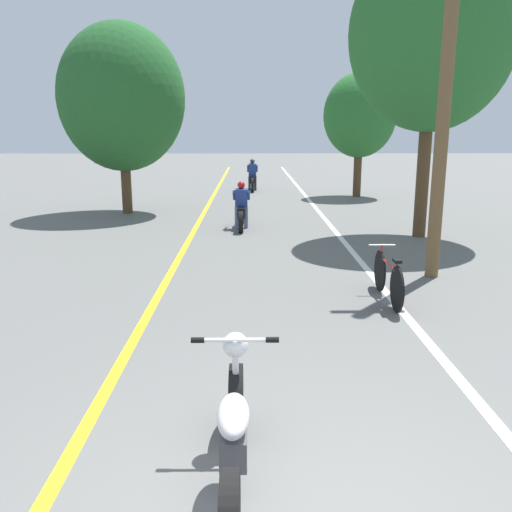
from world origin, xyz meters
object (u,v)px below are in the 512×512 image
at_px(roadside_tree_right_near, 433,34).
at_px(motorcycle_rider_lead, 241,210).
at_px(roadside_tree_left, 122,98).
at_px(bicycle_parked, 388,278).
at_px(utility_pole, 445,90).
at_px(motorcycle_rider_far, 252,179).
at_px(motorcycle_foreground, 234,435).
at_px(roadside_tree_right_far, 360,116).

relative_size(roadside_tree_right_near, motorcycle_rider_lead, 3.61).
distance_m(roadside_tree_left, motorcycle_rider_lead, 5.66).
bearing_deg(bicycle_parked, roadside_tree_right_near, 68.18).
relative_size(roadside_tree_right_near, roadside_tree_left, 1.21).
bearing_deg(utility_pole, motorcycle_rider_far, 102.61).
relative_size(motorcycle_foreground, motorcycle_rider_lead, 1.11).
relative_size(utility_pole, motorcycle_foreground, 2.95).
xyz_separation_m(utility_pole, motorcycle_rider_far, (-3.28, 14.67, -2.81)).
height_order(motorcycle_foreground, motorcycle_rider_lead, motorcycle_rider_lead).
distance_m(utility_pole, motorcycle_foreground, 7.60).
bearing_deg(roadside_tree_left, utility_pole, -46.99).
height_order(roadside_tree_left, motorcycle_rider_lead, roadside_tree_left).
bearing_deg(roadside_tree_left, motorcycle_rider_far, 58.48).
relative_size(roadside_tree_right_far, bicycle_parked, 2.73).
height_order(motorcycle_rider_lead, motorcycle_rider_far, motorcycle_rider_far).
xyz_separation_m(motorcycle_foreground, motorcycle_rider_lead, (-0.12, 11.22, 0.06)).
height_order(utility_pole, roadside_tree_right_near, roadside_tree_right_near).
xyz_separation_m(roadside_tree_left, motorcycle_rider_far, (4.13, 6.73, -3.11)).
bearing_deg(roadside_tree_right_near, roadside_tree_right_far, 89.80).
distance_m(roadside_tree_right_near, roadside_tree_right_far, 8.68).
bearing_deg(bicycle_parked, motorcycle_rider_lead, 110.31).
relative_size(roadside_tree_right_far, motorcycle_rider_far, 2.29).
height_order(roadside_tree_right_near, bicycle_parked, roadside_tree_right_near).
bearing_deg(bicycle_parked, motorcycle_rider_far, 97.40).
height_order(roadside_tree_right_near, motorcycle_rider_far, roadside_tree_right_near).
bearing_deg(motorcycle_rider_lead, motorcycle_rider_far, 87.90).
distance_m(utility_pole, roadside_tree_right_far, 12.46).
distance_m(roadside_tree_right_near, motorcycle_rider_far, 12.36).
bearing_deg(roadside_tree_left, bicycle_parked, -56.49).
bearing_deg(motorcycle_rider_lead, bicycle_parked, -69.69).
xyz_separation_m(roadside_tree_right_near, roadside_tree_right_far, (0.03, 8.52, -1.67)).
height_order(roadside_tree_left, bicycle_parked, roadside_tree_left).
bearing_deg(motorcycle_foreground, roadside_tree_right_near, 65.88).
height_order(motorcycle_rider_far, bicycle_parked, motorcycle_rider_far).
bearing_deg(motorcycle_rider_lead, roadside_tree_left, 143.50).
distance_m(roadside_tree_right_far, roadside_tree_left, 9.53).
height_order(roadside_tree_right_near, roadside_tree_right_far, roadside_tree_right_near).
height_order(utility_pole, bicycle_parked, utility_pole).
xyz_separation_m(roadside_tree_left, motorcycle_foreground, (3.90, -14.02, -3.21)).
relative_size(roadside_tree_right_near, bicycle_parked, 4.01).
relative_size(roadside_tree_left, motorcycle_foreground, 2.69).
bearing_deg(motorcycle_foreground, roadside_tree_right_far, 76.34).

